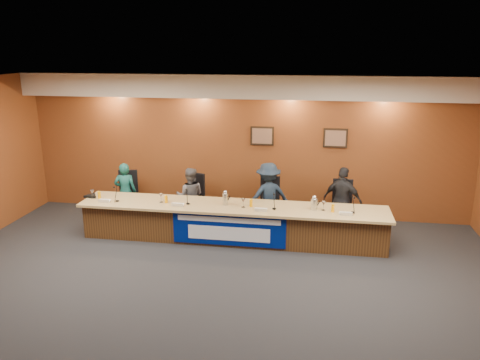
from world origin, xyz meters
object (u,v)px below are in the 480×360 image
object	(u,v)px
panelist_d	(343,200)
office_chair_a	(128,198)
office_chair_d	(342,209)
panelist_a	(125,192)
speakerphone	(91,196)
banner	(229,230)
office_chair_b	(192,201)
dais_body	(232,223)
office_chair_c	(268,205)
carafe_mid	(225,199)
panelist_c	(268,196)
carafe_right	(314,204)
panelist_b	(190,196)

from	to	relation	value
panelist_d	office_chair_a	distance (m)	4.74
office_chair_d	panelist_d	bearing A→B (deg)	-87.95
panelist_a	speakerphone	xyz separation A→B (m)	(-0.43, -0.74, 0.12)
banner	office_chair_b	world-z (taller)	banner
banner	panelist_a	xyz separation A→B (m)	(-2.55, 1.15, 0.28)
dais_body	office_chair_b	world-z (taller)	dais_body
panelist_d	office_chair_d	xyz separation A→B (m)	(0.00, 0.10, -0.23)
panelist_d	office_chair_c	xyz separation A→B (m)	(-1.55, 0.10, -0.23)
dais_body	office_chair_d	size ratio (longest dim) A/B	12.50
panelist_d	carafe_mid	bearing A→B (deg)	41.99
dais_body	carafe_mid	size ratio (longest dim) A/B	24.75
banner	office_chair_a	size ratio (longest dim) A/B	4.58
office_chair_b	carafe_mid	bearing A→B (deg)	-26.65
dais_body	office_chair_d	xyz separation A→B (m)	(2.18, 0.84, 0.13)
panelist_c	office_chair_b	bearing A→B (deg)	-27.77
banner	carafe_right	bearing A→B (deg)	12.63
speakerphone	office_chair_d	bearing A→B (deg)	9.26
office_chair_a	office_chair_c	world-z (taller)	same
carafe_mid	speakerphone	size ratio (longest dim) A/B	0.76
panelist_b	panelist_d	size ratio (longest dim) A/B	0.90
office_chair_b	carafe_right	distance (m)	2.84
office_chair_a	carafe_mid	distance (m)	2.60
dais_body	panelist_b	bearing A→B (deg)	145.32
carafe_mid	panelist_b	bearing A→B (deg)	140.05
office_chair_b	office_chair_d	distance (m)	3.25
carafe_mid	carafe_right	world-z (taller)	carafe_mid
office_chair_b	panelist_c	bearing A→B (deg)	13.35
banner	office_chair_c	distance (m)	1.41
panelist_b	office_chair_b	size ratio (longest dim) A/B	2.64
panelist_d	carafe_right	world-z (taller)	panelist_d
panelist_c	panelist_d	distance (m)	1.55
dais_body	panelist_c	distance (m)	1.04
panelist_b	panelist_d	world-z (taller)	panelist_d
banner	panelist_b	xyz separation A→B (m)	(-1.07, 1.15, 0.25)
banner	panelist_d	distance (m)	2.49
panelist_a	speakerphone	bearing A→B (deg)	48.19
panelist_c	carafe_mid	world-z (taller)	panelist_c
panelist_d	office_chair_a	world-z (taller)	panelist_d
banner	panelist_b	world-z (taller)	panelist_b
office_chair_b	office_chair_c	size ratio (longest dim) A/B	1.00
panelist_d	office_chair_c	distance (m)	1.56
panelist_d	office_chair_b	distance (m)	3.26
office_chair_a	carafe_right	size ratio (longest dim) A/B	2.18
banner	panelist_c	xyz separation A→B (m)	(0.64, 1.15, 0.34)
panelist_b	carafe_mid	bearing A→B (deg)	130.91
panelist_a	office_chair_c	bearing A→B (deg)	170.12
carafe_right	office_chair_a	bearing A→B (deg)	167.83
office_chair_a	carafe_mid	world-z (taller)	carafe_mid
panelist_b	carafe_mid	size ratio (longest dim) A/B	5.22
panelist_d	office_chair_c	world-z (taller)	panelist_d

